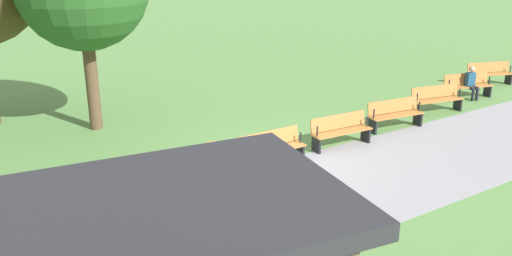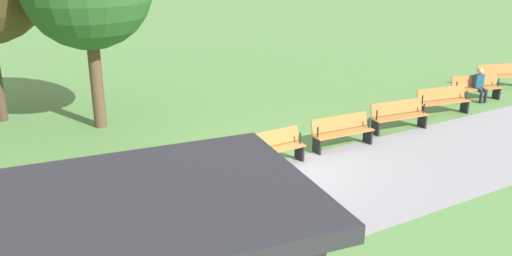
{
  "view_description": "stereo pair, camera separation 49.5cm",
  "coord_description": "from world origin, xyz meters",
  "px_view_note": "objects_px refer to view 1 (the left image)",
  "views": [
    {
      "loc": [
        7.38,
        10.71,
        5.65
      ],
      "look_at": [
        0.0,
        -0.8,
        0.8
      ],
      "focal_mm": 38.38,
      "sensor_mm": 36.0,
      "label": 1
    },
    {
      "loc": [
        6.96,
        10.97,
        5.65
      ],
      "look_at": [
        0.0,
        -0.8,
        0.8
      ],
      "focal_mm": 38.38,
      "sensor_mm": 36.0,
      "label": 2
    }
  ],
  "objects_px": {
    "bench_3": "(395,114)",
    "bench_4": "(341,130)",
    "bench_1": "(467,85)",
    "bench_6": "(185,167)",
    "bench_0": "(489,73)",
    "bench_7": "(80,187)",
    "bench_5": "(271,148)",
    "person_seated": "(472,82)",
    "bench_2": "(436,99)"
  },
  "relations": [
    {
      "from": "bench_3",
      "to": "person_seated",
      "type": "bearing_deg",
      "value": -162.56
    },
    {
      "from": "bench_5",
      "to": "bench_7",
      "type": "relative_size",
      "value": 0.98
    },
    {
      "from": "bench_3",
      "to": "bench_7",
      "type": "relative_size",
      "value": 1.0
    },
    {
      "from": "bench_3",
      "to": "bench_6",
      "type": "height_order",
      "value": "same"
    },
    {
      "from": "bench_5",
      "to": "bench_6",
      "type": "relative_size",
      "value": 0.99
    },
    {
      "from": "bench_7",
      "to": "person_seated",
      "type": "distance_m",
      "value": 14.33
    },
    {
      "from": "bench_3",
      "to": "bench_6",
      "type": "xyz_separation_m",
      "value": [
        7.2,
        0.24,
        0.0
      ]
    },
    {
      "from": "bench_6",
      "to": "person_seated",
      "type": "relative_size",
      "value": 1.56
    },
    {
      "from": "person_seated",
      "to": "bench_5",
      "type": "bearing_deg",
      "value": 22.21
    },
    {
      "from": "bench_2",
      "to": "bench_0",
      "type": "bearing_deg",
      "value": -153.05
    },
    {
      "from": "bench_3",
      "to": "bench_5",
      "type": "relative_size",
      "value": 1.03
    },
    {
      "from": "bench_0",
      "to": "bench_1",
      "type": "xyz_separation_m",
      "value": [
        2.29,
        0.71,
        0.0
      ]
    },
    {
      "from": "bench_4",
      "to": "bench_5",
      "type": "xyz_separation_m",
      "value": [
        2.4,
        0.08,
        0.0
      ]
    },
    {
      "from": "bench_3",
      "to": "bench_5",
      "type": "height_order",
      "value": "same"
    },
    {
      "from": "bench_4",
      "to": "bench_5",
      "type": "bearing_deg",
      "value": 5.78
    },
    {
      "from": "bench_5",
      "to": "bench_6",
      "type": "xyz_separation_m",
      "value": [
        2.4,
        -0.08,
        0.0
      ]
    },
    {
      "from": "bench_0",
      "to": "bench_5",
      "type": "xyz_separation_m",
      "value": [
        11.79,
        2.0,
        0.0
      ]
    },
    {
      "from": "bench_4",
      "to": "bench_7",
      "type": "bearing_deg",
      "value": 1.94
    },
    {
      "from": "bench_6",
      "to": "bench_7",
      "type": "height_order",
      "value": "same"
    },
    {
      "from": "bench_1",
      "to": "bench_3",
      "type": "distance_m",
      "value": 4.8
    },
    {
      "from": "bench_0",
      "to": "person_seated",
      "type": "relative_size",
      "value": 1.58
    },
    {
      "from": "bench_6",
      "to": "bench_7",
      "type": "bearing_deg",
      "value": -9.62
    },
    {
      "from": "bench_1",
      "to": "bench_5",
      "type": "height_order",
      "value": "same"
    },
    {
      "from": "bench_1",
      "to": "bench_6",
      "type": "relative_size",
      "value": 1.02
    },
    {
      "from": "bench_7",
      "to": "person_seated",
      "type": "xyz_separation_m",
      "value": [
        -14.3,
        -0.81,
        0.16
      ]
    },
    {
      "from": "bench_5",
      "to": "bench_7",
      "type": "xyz_separation_m",
      "value": [
        4.79,
        -0.32,
        0.0
      ]
    },
    {
      "from": "bench_0",
      "to": "bench_6",
      "type": "xyz_separation_m",
      "value": [
        14.2,
        1.92,
        0.0
      ]
    },
    {
      "from": "bench_0",
      "to": "bench_1",
      "type": "distance_m",
      "value": 2.4
    },
    {
      "from": "bench_0",
      "to": "bench_7",
      "type": "bearing_deg",
      "value": 25.06
    },
    {
      "from": "bench_4",
      "to": "bench_3",
      "type": "bearing_deg",
      "value": -170.38
    },
    {
      "from": "bench_3",
      "to": "bench_4",
      "type": "xyz_separation_m",
      "value": [
        2.39,
        0.24,
        0.0
      ]
    },
    {
      "from": "bench_4",
      "to": "person_seated",
      "type": "distance_m",
      "value": 7.19
    },
    {
      "from": "bench_6",
      "to": "bench_4",
      "type": "bearing_deg",
      "value": 176.14
    },
    {
      "from": "bench_3",
      "to": "person_seated",
      "type": "height_order",
      "value": "person_seated"
    },
    {
      "from": "bench_0",
      "to": "bench_3",
      "type": "height_order",
      "value": "same"
    },
    {
      "from": "bench_1",
      "to": "bench_7",
      "type": "bearing_deg",
      "value": 19.28
    },
    {
      "from": "bench_1",
      "to": "bench_4",
      "type": "height_order",
      "value": "same"
    },
    {
      "from": "bench_6",
      "to": "bench_0",
      "type": "bearing_deg",
      "value": -176.17
    },
    {
      "from": "bench_5",
      "to": "bench_2",
      "type": "bearing_deg",
      "value": -174.23
    },
    {
      "from": "bench_1",
      "to": "bench_3",
      "type": "relative_size",
      "value": 1.01
    },
    {
      "from": "bench_1",
      "to": "bench_3",
      "type": "bearing_deg",
      "value": 26.96
    },
    {
      "from": "bench_3",
      "to": "bench_1",
      "type": "bearing_deg",
      "value": -160.75
    },
    {
      "from": "bench_2",
      "to": "bench_7",
      "type": "distance_m",
      "value": 11.96
    },
    {
      "from": "bench_1",
      "to": "bench_4",
      "type": "relative_size",
      "value": 1.02
    },
    {
      "from": "bench_2",
      "to": "bench_4",
      "type": "xyz_separation_m",
      "value": [
        4.76,
        0.64,
        0.0
      ]
    },
    {
      "from": "bench_7",
      "to": "bench_2",
      "type": "bearing_deg",
      "value": 174.21
    },
    {
      "from": "bench_1",
      "to": "bench_7",
      "type": "height_order",
      "value": "same"
    },
    {
      "from": "person_seated",
      "to": "bench_3",
      "type": "bearing_deg",
      "value": 25.15
    },
    {
      "from": "bench_1",
      "to": "bench_5",
      "type": "xyz_separation_m",
      "value": [
        9.5,
        1.28,
        0.0
      ]
    },
    {
      "from": "bench_2",
      "to": "bench_1",
      "type": "bearing_deg",
      "value": -154.97
    }
  ]
}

